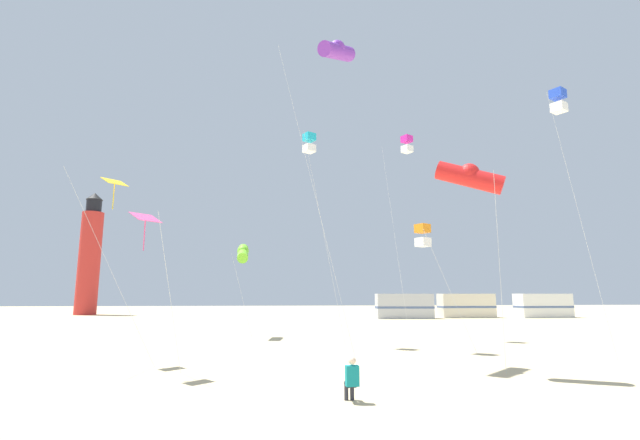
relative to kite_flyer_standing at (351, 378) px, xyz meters
The scene contains 14 objects.
kite_flyer_standing is the anchor object (origin of this frame).
kite_box_cyan 17.07m from the kite_flyer_standing, 91.01° to the left, with size 2.45×2.41×12.18m.
kite_diamond_rainbow 9.18m from the kite_flyer_standing, 147.94° to the left, with size 1.96×2.14×5.70m.
kite_diamond_gold 13.32m from the kite_flyer_standing, 141.22° to the left, with size 3.44×3.01×7.76m.
kite_tube_violet 14.85m from the kite_flyer_standing, 84.93° to the left, with size 3.77×3.92×14.56m.
kite_tube_lime 18.94m from the kite_flyer_standing, 103.60° to the left, with size 1.48×2.53×6.19m.
kite_box_blue 17.72m from the kite_flyer_standing, 31.82° to the left, with size 1.92×1.52×12.64m.
kite_tube_scarlet 8.86m from the kite_flyer_standing, 33.48° to the left, with size 2.54×2.00×7.78m.
kite_box_magenta 20.98m from the kite_flyer_standing, 67.63° to the left, with size 1.97×2.25×13.29m.
kite_box_orange 12.16m from the kite_flyer_standing, 61.22° to the left, with size 2.91×2.61×6.29m.
lighthouse_distant 59.03m from the kite_flyer_standing, 118.28° to the left, with size 2.80×2.80×16.80m.
rv_van_silver 40.74m from the kite_flyer_standing, 72.06° to the left, with size 6.59×2.80×2.80m.
rv_van_cream 45.03m from the kite_flyer_standing, 62.90° to the left, with size 6.45×2.37×2.80m.
rv_van_white 49.36m from the kite_flyer_standing, 52.91° to the left, with size 6.52×2.57×2.80m.
Camera 1 is at (-1.80, -6.75, 2.79)m, focal length 24.93 mm.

